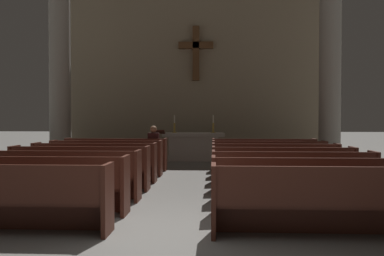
{
  "coord_description": "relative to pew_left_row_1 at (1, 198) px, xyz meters",
  "views": [
    {
      "loc": [
        0.7,
        -5.52,
        1.56
      ],
      "look_at": [
        0.0,
        8.3,
        1.21
      ],
      "focal_mm": 39.29,
      "sensor_mm": 36.0,
      "label": 1
    }
  ],
  "objects": [
    {
      "name": "candlestick_right",
      "position": [
        2.86,
        9.61,
        0.73
      ],
      "size": [
        0.16,
        0.16,
        0.63
      ],
      "color": "#B79338",
      "rests_on": "altar"
    },
    {
      "name": "pew_left_row_6",
      "position": [
        0.0,
        5.62,
        0.0
      ],
      "size": [
        2.97,
        0.5,
        0.95
      ],
      "color": "#4C2319",
      "rests_on": "ground"
    },
    {
      "name": "pew_right_row_5",
      "position": [
        4.32,
        4.49,
        0.0
      ],
      "size": [
        2.97,
        0.5,
        0.95
      ],
      "color": "#4C2319",
      "rests_on": "ground"
    },
    {
      "name": "pew_right_row_2",
      "position": [
        4.32,
        1.12,
        0.0
      ],
      "size": [
        2.97,
        0.5,
        0.95
      ],
      "color": "#4C2319",
      "rests_on": "ground"
    },
    {
      "name": "altar",
      "position": [
        2.16,
        9.61,
        0.06
      ],
      "size": [
        2.2,
        0.9,
        1.01
      ],
      "color": "#BCB7AD",
      "rests_on": "ground"
    },
    {
      "name": "ground_plane",
      "position": [
        2.16,
        0.04,
        -0.48
      ],
      "size": [
        80.0,
        80.0,
        0.0
      ],
      "primitive_type": "plane",
      "color": "slate"
    },
    {
      "name": "pew_right_row_1",
      "position": [
        4.32,
        0.0,
        0.0
      ],
      "size": [
        2.97,
        0.5,
        0.95
      ],
      "color": "#4C2319",
      "rests_on": "ground"
    },
    {
      "name": "column_left_second",
      "position": [
        -2.45,
        8.83,
        2.82
      ],
      "size": [
        1.08,
        1.08,
        6.77
      ],
      "color": "#9E998E",
      "rests_on": "ground"
    },
    {
      "name": "pew_left_row_1",
      "position": [
        0.0,
        0.0,
        0.0
      ],
      "size": [
        2.97,
        0.5,
        0.95
      ],
      "color": "#4C2319",
      "rests_on": "ground"
    },
    {
      "name": "pew_left_row_4",
      "position": [
        0.0,
        3.37,
        0.0
      ],
      "size": [
        2.97,
        0.5,
        0.95
      ],
      "color": "#4C2319",
      "rests_on": "ground"
    },
    {
      "name": "pew_right_row_3",
      "position": [
        4.32,
        2.25,
        0.0
      ],
      "size": [
        2.97,
        0.5,
        0.95
      ],
      "color": "#4C2319",
      "rests_on": "ground"
    },
    {
      "name": "pew_right_row_6",
      "position": [
        4.32,
        5.62,
        0.0
      ],
      "size": [
        2.97,
        0.5,
        0.95
      ],
      "color": "#4C2319",
      "rests_on": "ground"
    },
    {
      "name": "pew_left_row_5",
      "position": [
        0.0,
        4.49,
        0.0
      ],
      "size": [
        2.97,
        0.5,
        0.95
      ],
      "color": "#4C2319",
      "rests_on": "ground"
    },
    {
      "name": "lectern",
      "position": [
        1.02,
        8.41,
        0.07
      ],
      "size": [
        0.44,
        0.36,
        1.15
      ],
      "color": "#4C2319",
      "rests_on": "ground"
    },
    {
      "name": "column_right_second",
      "position": [
        6.77,
        8.83,
        2.82
      ],
      "size": [
        1.08,
        1.08,
        6.77
      ],
      "color": "#9E998E",
      "rests_on": "ground"
    },
    {
      "name": "pew_left_row_2",
      "position": [
        0.0,
        1.12,
        0.0
      ],
      "size": [
        2.97,
        0.5,
        0.95
      ],
      "color": "#4C2319",
      "rests_on": "ground"
    },
    {
      "name": "pew_left_row_3",
      "position": [
        0.0,
        2.25,
        0.0
      ],
      "size": [
        2.97,
        0.5,
        0.95
      ],
      "color": "#4C2319",
      "rests_on": "ground"
    },
    {
      "name": "apse_with_cross",
      "position": [
        2.16,
        11.75,
        3.29
      ],
      "size": [
        10.37,
        0.51,
        7.53
      ],
      "color": "gray",
      "rests_on": "ground"
    },
    {
      "name": "lone_worshipper",
      "position": [
        1.11,
        6.78,
        0.22
      ],
      "size": [
        0.32,
        0.43,
        1.32
      ],
      "color": "#26262B",
      "rests_on": "ground"
    },
    {
      "name": "pew_right_row_7",
      "position": [
        4.32,
        6.74,
        0.0
      ],
      "size": [
        2.97,
        0.5,
        0.95
      ],
      "color": "#4C2319",
      "rests_on": "ground"
    },
    {
      "name": "candlestick_left",
      "position": [
        1.46,
        9.61,
        0.73
      ],
      "size": [
        0.16,
        0.16,
        0.63
      ],
      "color": "#B79338",
      "rests_on": "altar"
    },
    {
      "name": "pew_left_row_7",
      "position": [
        0.0,
        6.74,
        0.0
      ],
      "size": [
        2.97,
        0.5,
        0.95
      ],
      "color": "#4C2319",
      "rests_on": "ground"
    },
    {
      "name": "pew_right_row_4",
      "position": [
        4.32,
        3.37,
        0.0
      ],
      "size": [
        2.97,
        0.5,
        0.95
      ],
      "color": "#4C2319",
      "rests_on": "ground"
    }
  ]
}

